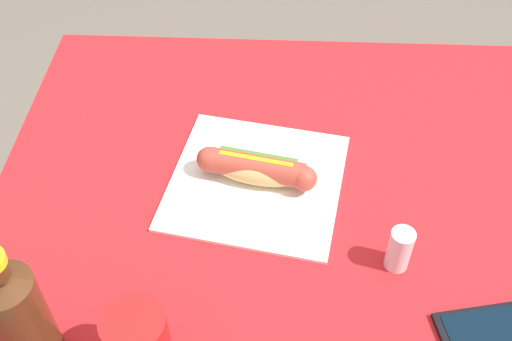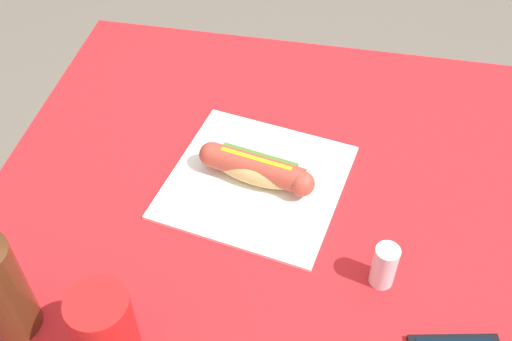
# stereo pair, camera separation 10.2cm
# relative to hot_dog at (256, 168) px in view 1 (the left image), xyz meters

# --- Properties ---
(dining_table) EXTENTS (1.03, 0.88, 0.77)m
(dining_table) POSITION_rel_hot_dog_xyz_m (0.07, -0.02, -0.18)
(dining_table) COLOR brown
(dining_table) RESTS_ON ground
(paper_wrapper) EXTENTS (0.33, 0.33, 0.01)m
(paper_wrapper) POSITION_rel_hot_dog_xyz_m (-0.00, -0.00, -0.03)
(paper_wrapper) COLOR white
(paper_wrapper) RESTS_ON dining_table
(hot_dog) EXTENTS (0.20, 0.08, 0.05)m
(hot_dog) POSITION_rel_hot_dog_xyz_m (0.00, 0.00, 0.00)
(hot_dog) COLOR #DBB26B
(hot_dog) RESTS_ON paper_wrapper
(cell_phone) EXTENTS (0.14, 0.09, 0.01)m
(cell_phone) POSITION_rel_hot_dog_xyz_m (0.33, -0.27, -0.03)
(cell_phone) COLOR black
(cell_phone) RESTS_ON dining_table
(soda_bottle) EXTENTS (0.07, 0.07, 0.22)m
(soda_bottle) POSITION_rel_hot_dog_xyz_m (-0.28, -0.33, 0.06)
(soda_bottle) COLOR #4C2814
(soda_bottle) RESTS_ON dining_table
(salt_shaker) EXTENTS (0.04, 0.04, 0.08)m
(salt_shaker) POSITION_rel_hot_dog_xyz_m (0.22, -0.16, 0.00)
(salt_shaker) COLOR silver
(salt_shaker) RESTS_ON dining_table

